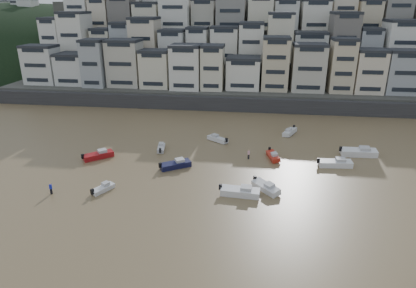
# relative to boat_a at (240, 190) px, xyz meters

# --- Properties ---
(sea_strip) EXTENTS (340.00, 340.00, 0.00)m
(sea_strip) POSITION_rel_boat_a_xyz_m (-123.54, 124.46, -0.82)
(sea_strip) COLOR #40545B
(sea_strip) RESTS_ON ground
(harbor_wall) EXTENTS (140.00, 3.00, 3.50)m
(harbor_wall) POSITION_rel_boat_a_xyz_m (-3.54, 44.46, 0.92)
(harbor_wall) COLOR #38383A
(harbor_wall) RESTS_ON ground
(hillside) EXTENTS (141.04, 66.00, 50.00)m
(hillside) POSITION_rel_boat_a_xyz_m (1.19, 84.30, 12.18)
(hillside) COLOR #4C4C47
(hillside) RESTS_ON ground
(headland) EXTENTS (216.00, 135.00, 53.33)m
(headland) POSITION_rel_boat_a_xyz_m (-108.54, 114.45, -0.81)
(headland) COLOR black
(headland) RESTS_ON ground
(boat_a) EXTENTS (6.21, 2.49, 1.65)m
(boat_a) POSITION_rel_boat_a_xyz_m (0.00, 0.00, 0.00)
(boat_a) COLOR white
(boat_a) RESTS_ON ground
(boat_b) EXTENTS (4.75, 5.14, 1.44)m
(boat_b) POSITION_rel_boat_a_xyz_m (3.63, 1.94, -0.11)
(boat_b) COLOR silver
(boat_b) RESTS_ON ground
(boat_c) EXTENTS (5.72, 4.64, 1.54)m
(boat_c) POSITION_rel_boat_a_xyz_m (-11.16, 8.11, -0.06)
(boat_c) COLOR #12143A
(boat_c) RESTS_ON ground
(boat_d) EXTENTS (6.14, 2.46, 1.63)m
(boat_d) POSITION_rel_boat_a_xyz_m (15.28, 12.15, -0.01)
(boat_d) COLOR white
(boat_d) RESTS_ON ground
(boat_e) EXTENTS (2.73, 4.99, 1.30)m
(boat_e) POSITION_rel_boat_a_xyz_m (5.04, 14.07, -0.18)
(boat_e) COLOR #AE2315
(boat_e) RESTS_ON ground
(boat_f) EXTENTS (2.08, 4.40, 1.15)m
(boat_f) POSITION_rel_boat_a_xyz_m (-15.51, 15.52, -0.25)
(boat_f) COLOR silver
(boat_f) RESTS_ON ground
(boat_g) EXTENTS (6.88, 2.43, 1.86)m
(boat_g) POSITION_rel_boat_a_xyz_m (20.31, 17.49, 0.10)
(boat_g) COLOR white
(boat_g) RESTS_ON ground
(boat_h) EXTENTS (4.91, 4.09, 1.33)m
(boat_h) POSITION_rel_boat_a_xyz_m (-5.59, 21.57, -0.16)
(boat_h) COLOR silver
(boat_h) RESTS_ON ground
(boat_i) EXTENTS (3.72, 5.45, 1.42)m
(boat_i) POSITION_rel_boat_a_xyz_m (8.89, 27.64, -0.12)
(boat_i) COLOR silver
(boat_i) RESTS_ON ground
(boat_j) EXTENTS (3.03, 4.09, 1.08)m
(boat_j) POSITION_rel_boat_a_xyz_m (-19.91, -1.27, -0.29)
(boat_j) COLOR silver
(boat_j) RESTS_ON ground
(boat_k) EXTENTS (5.53, 5.18, 1.56)m
(boat_k) POSITION_rel_boat_a_xyz_m (-25.54, 10.30, -0.05)
(boat_k) COLOR maroon
(boat_k) RESTS_ON ground
(person_blue) EXTENTS (0.44, 0.44, 1.74)m
(person_blue) POSITION_rel_boat_a_xyz_m (-26.96, -3.06, 0.04)
(person_blue) COLOR #1824B4
(person_blue) RESTS_ON ground
(person_pink) EXTENTS (0.44, 0.44, 1.74)m
(person_pink) POSITION_rel_boat_a_xyz_m (0.78, 13.53, 0.04)
(person_pink) COLOR #E19EB0
(person_pink) RESTS_ON ground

